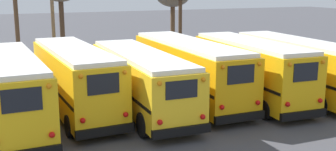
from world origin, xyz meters
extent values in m
plane|color=#424247|center=(0.00, 0.00, 0.00)|extent=(160.00, 160.00, 0.00)
cube|color=yellow|center=(-7.68, -0.14, 1.69)|extent=(2.74, 9.37, 2.72)
cube|color=white|center=(-7.68, -0.14, 3.15)|extent=(2.54, 8.99, 0.20)
cube|color=black|center=(-7.51, -4.80, 2.44)|extent=(1.33, 0.08, 0.82)
sphere|color=red|center=(-6.60, -4.80, 1.08)|extent=(0.22, 0.22, 0.22)
sphere|color=orange|center=(-6.60, -4.80, 2.83)|extent=(0.18, 0.18, 0.18)
cube|color=black|center=(-6.46, -0.10, 1.49)|extent=(0.35, 9.10, 0.14)
cylinder|color=black|center=(-6.67, 3.25, 0.48)|extent=(0.31, 0.96, 0.95)
cylinder|color=black|center=(-6.43, -3.44, 0.48)|extent=(0.31, 0.96, 0.95)
cube|color=yellow|center=(-4.61, 1.14, 1.69)|extent=(2.78, 9.50, 2.71)
cube|color=white|center=(-4.61, 1.14, 3.15)|extent=(2.58, 9.11, 0.20)
cube|color=black|center=(-4.39, -3.60, 0.51)|extent=(2.41, 0.31, 0.36)
cube|color=black|center=(-4.39, -3.57, 2.44)|extent=(1.30, 0.09, 0.81)
sphere|color=red|center=(-5.27, -3.65, 1.08)|extent=(0.22, 0.22, 0.22)
sphere|color=orange|center=(-5.27, -3.65, 2.83)|extent=(0.18, 0.18, 0.18)
sphere|color=red|center=(-3.51, -3.57, 1.08)|extent=(0.22, 0.22, 0.22)
sphere|color=orange|center=(-3.51, -3.57, 2.83)|extent=(0.18, 0.18, 0.18)
cube|color=black|center=(-5.79, 1.08, 1.49)|extent=(0.45, 9.20, 0.14)
cube|color=black|center=(-3.42, 1.19, 1.49)|extent=(0.45, 9.20, 0.14)
cylinder|color=black|center=(-5.86, 4.48, 0.48)|extent=(0.32, 0.97, 0.96)
cylinder|color=black|center=(-3.66, 4.58, 0.48)|extent=(0.32, 0.97, 0.96)
cylinder|color=black|center=(-5.55, -2.31, 0.48)|extent=(0.32, 0.97, 0.96)
cylinder|color=black|center=(-3.35, -2.21, 0.48)|extent=(0.32, 0.97, 0.96)
cube|color=yellow|center=(-1.54, 0.19, 1.58)|extent=(2.67, 10.22, 2.41)
cube|color=white|center=(-1.54, 0.19, 2.89)|extent=(2.47, 9.81, 0.20)
cube|color=black|center=(-1.64, -4.94, 0.56)|extent=(2.51, 0.25, 0.36)
cube|color=black|center=(-1.64, -4.91, 2.25)|extent=(1.35, 0.06, 0.72)
sphere|color=red|center=(-2.56, -4.93, 1.04)|extent=(0.22, 0.22, 0.22)
sphere|color=orange|center=(-2.56, -4.93, 2.57)|extent=(0.18, 0.18, 0.18)
sphere|color=red|center=(-0.72, -4.97, 1.04)|extent=(0.22, 0.22, 0.22)
sphere|color=orange|center=(-0.72, -4.97, 2.57)|extent=(0.18, 0.18, 0.18)
cube|color=black|center=(-2.77, 0.21, 1.40)|extent=(0.24, 9.97, 0.14)
cube|color=black|center=(-0.30, 0.16, 1.40)|extent=(0.24, 9.97, 0.14)
cylinder|color=black|center=(-2.60, 4.00, 0.54)|extent=(0.30, 1.08, 1.08)
cylinder|color=black|center=(-0.31, 3.95, 0.54)|extent=(0.30, 1.08, 1.08)
cylinder|color=black|center=(-2.76, -3.57, 0.54)|extent=(0.30, 1.08, 1.08)
cylinder|color=black|center=(-0.47, -3.62, 0.54)|extent=(0.30, 1.08, 1.08)
cube|color=#E5A00C|center=(1.54, 0.99, 1.70)|extent=(2.51, 10.41, 2.72)
cube|color=white|center=(1.54, 0.99, 3.16)|extent=(2.32, 9.99, 0.20)
cube|color=black|center=(1.50, -4.25, 0.52)|extent=(2.49, 0.22, 0.36)
cube|color=black|center=(1.50, -4.23, 2.45)|extent=(1.34, 0.04, 0.82)
sphere|color=red|center=(0.58, -4.25, 1.09)|extent=(0.22, 0.22, 0.22)
sphere|color=orange|center=(0.58, -4.25, 2.84)|extent=(0.18, 0.18, 0.18)
sphere|color=red|center=(2.42, -4.27, 1.09)|extent=(0.22, 0.22, 0.22)
sphere|color=orange|center=(2.42, -4.27, 2.84)|extent=(0.18, 0.18, 0.18)
cube|color=black|center=(0.30, 0.99, 1.50)|extent=(0.09, 10.18, 0.14)
cube|color=black|center=(2.77, 0.98, 1.50)|extent=(0.09, 10.18, 0.14)
cylinder|color=black|center=(0.42, 4.89, 0.49)|extent=(0.29, 0.98, 0.98)
cylinder|color=black|center=(2.70, 4.87, 0.49)|extent=(0.29, 0.98, 0.98)
cylinder|color=black|center=(0.37, -2.90, 0.49)|extent=(0.29, 0.98, 0.98)
cylinder|color=black|center=(2.65, -2.92, 0.49)|extent=(0.29, 0.98, 0.98)
cube|color=#EAAA0F|center=(4.61, -0.37, 1.71)|extent=(2.83, 9.35, 2.76)
cube|color=white|center=(4.61, -0.37, 3.18)|extent=(2.62, 8.97, 0.20)
cube|color=black|center=(4.36, -5.02, 0.51)|extent=(2.40, 0.33, 0.36)
cube|color=black|center=(4.36, -5.00, 2.46)|extent=(1.29, 0.10, 0.83)
sphere|color=red|center=(3.48, -4.99, 1.08)|extent=(0.22, 0.22, 0.22)
sphere|color=orange|center=(3.48, -4.99, 2.86)|extent=(0.18, 0.18, 0.18)
sphere|color=red|center=(5.24, -5.08, 1.08)|extent=(0.22, 0.22, 0.22)
sphere|color=orange|center=(5.24, -5.08, 2.86)|extent=(0.18, 0.18, 0.18)
cube|color=black|center=(3.42, -0.31, 1.50)|extent=(0.50, 9.04, 0.14)
cube|color=black|center=(5.79, -0.43, 1.50)|extent=(0.50, 9.04, 0.14)
cylinder|color=black|center=(3.69, 3.00, 0.47)|extent=(0.33, 0.95, 0.93)
cylinder|color=black|center=(5.87, 2.89, 0.47)|extent=(0.33, 0.95, 0.93)
cylinder|color=black|center=(3.34, -3.63, 0.47)|extent=(0.33, 0.95, 0.93)
cylinder|color=black|center=(5.52, -3.74, 0.47)|extent=(0.33, 0.95, 0.93)
cube|color=#EAAA0F|center=(7.68, -0.48, 1.67)|extent=(2.81, 9.80, 2.66)
cube|color=white|center=(7.68, -0.48, 3.10)|extent=(2.60, 9.40, 0.20)
cube|color=black|center=(6.48, -0.43, 1.47)|extent=(0.46, 9.50, 0.14)
cube|color=black|center=(8.87, -0.54, 1.47)|extent=(0.46, 9.50, 0.14)
cylinder|color=black|center=(6.74, 3.12, 0.49)|extent=(0.32, 1.00, 0.99)
cylinder|color=black|center=(8.94, 3.01, 0.49)|extent=(0.32, 1.00, 0.99)
cylinder|color=black|center=(6.41, -3.98, 0.49)|extent=(0.32, 1.00, 0.99)
cylinder|color=brown|center=(-4.11, 10.77, 4.48)|extent=(0.25, 0.25, 8.95)
cylinder|color=#473323|center=(-2.32, 18.03, 2.58)|extent=(0.42, 0.42, 5.17)
cylinder|color=#473323|center=(6.74, 13.18, 2.64)|extent=(0.31, 0.31, 5.29)
cylinder|color=brown|center=(7.78, 17.07, 2.27)|extent=(0.42, 0.42, 4.55)
cylinder|color=brown|center=(-6.01, 18.22, 3.35)|extent=(0.36, 0.36, 6.70)
cylinder|color=#939399|center=(-6.49, 7.72, 0.70)|extent=(0.06, 0.06, 1.40)
cylinder|color=#939399|center=(-3.89, 7.72, 0.70)|extent=(0.06, 0.06, 1.40)
cylinder|color=#939399|center=(-1.30, 7.72, 0.70)|extent=(0.06, 0.06, 1.40)
cylinder|color=#939399|center=(1.30, 7.72, 0.70)|extent=(0.06, 0.06, 1.40)
cylinder|color=#939399|center=(3.89, 7.72, 0.70)|extent=(0.06, 0.06, 1.40)
cylinder|color=#939399|center=(6.49, 7.72, 0.70)|extent=(0.06, 0.06, 1.40)
cylinder|color=#939399|center=(9.08, 7.72, 0.70)|extent=(0.06, 0.06, 1.40)
cylinder|color=#939399|center=(11.68, 7.72, 0.70)|extent=(0.06, 0.06, 1.40)
cylinder|color=#939399|center=(0.00, 7.72, 1.40)|extent=(23.35, 0.04, 0.04)
camera|label=1|loc=(-8.41, -19.21, 6.21)|focal=45.00mm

